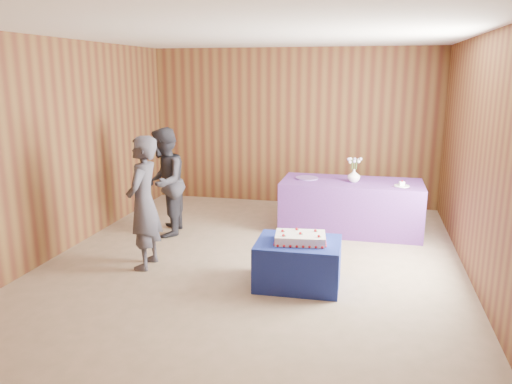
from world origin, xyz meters
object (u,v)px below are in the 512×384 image
(serving_table, at_px, (351,206))
(sheet_cake, at_px, (300,238))
(guest_right, at_px, (164,182))
(vase, at_px, (354,176))
(cake_table, at_px, (298,263))
(guest_left, at_px, (143,203))

(serving_table, bearing_deg, sheet_cake, -101.71)
(guest_right, bearing_deg, serving_table, 94.30)
(vase, distance_m, guest_right, 2.70)
(cake_table, distance_m, sheet_cake, 0.30)
(cake_table, distance_m, guest_left, 1.93)
(serving_table, xyz_separation_m, vase, (0.03, -0.04, 0.47))
(cake_table, height_order, vase, vase)
(cake_table, relative_size, sheet_cake, 1.51)
(serving_table, bearing_deg, guest_right, -163.37)
(cake_table, distance_m, serving_table, 2.13)
(serving_table, distance_m, vase, 0.47)
(vase, distance_m, guest_left, 3.03)
(guest_left, xyz_separation_m, guest_right, (-0.25, 1.20, -0.02))
(cake_table, distance_m, vase, 2.18)
(sheet_cake, relative_size, guest_right, 0.39)
(vase, relative_size, guest_right, 0.12)
(serving_table, height_order, guest_right, guest_right)
(cake_table, bearing_deg, guest_right, 146.55)
(sheet_cake, bearing_deg, guest_left, 168.67)
(serving_table, height_order, sheet_cake, serving_table)
(serving_table, xyz_separation_m, guest_left, (-2.33, -1.95, 0.41))
(guest_left, bearing_deg, cake_table, 81.77)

